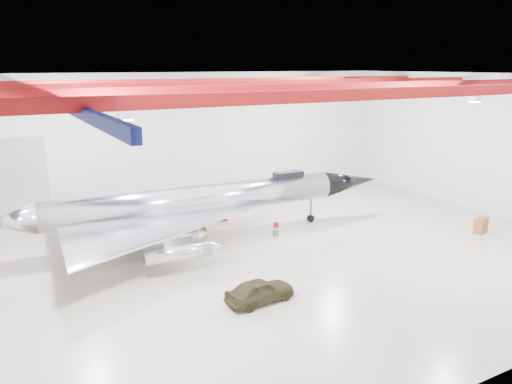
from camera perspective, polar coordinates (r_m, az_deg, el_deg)
floor at (r=31.56m, az=1.56°, el=-7.23°), size 40.00×40.00×0.00m
wall_back at (r=43.39m, az=-8.50°, el=6.10°), size 40.00×0.00×40.00m
wall_right at (r=43.52m, az=25.08°, el=4.93°), size 0.00×30.00×30.00m
ceiling at (r=29.36m, az=1.71°, el=13.17°), size 40.00×40.00×0.00m
ceiling_structure at (r=29.38m, az=1.70°, el=11.85°), size 39.50×29.50×1.08m
jet_aircraft at (r=33.86m, az=-6.82°, el=-1.35°), size 27.97×16.93×7.62m
jeep at (r=25.45m, az=0.45°, el=-11.22°), size 3.73×1.75×1.23m
desk at (r=38.80m, az=24.30°, el=-3.51°), size 1.34×0.94×1.12m
crate_ply at (r=34.74m, az=-6.49°, el=-4.92°), size 0.68×0.62×0.39m
toolbox_red at (r=38.35m, az=-3.69°, el=-3.02°), size 0.59×0.53×0.35m
engine_drum at (r=34.98m, az=2.25°, el=-4.70°), size 0.49×0.49×0.39m
crate_small at (r=34.05m, az=-11.89°, el=-5.68°), size 0.40×0.36×0.24m
tool_chest at (r=36.79m, az=2.31°, el=-3.77°), size 0.47×0.47×0.34m
oil_barrel at (r=35.68m, az=-6.19°, el=-4.38°), size 0.68×0.61×0.40m
spares_box at (r=38.98m, az=-5.78°, el=-2.75°), size 0.56×0.56×0.39m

